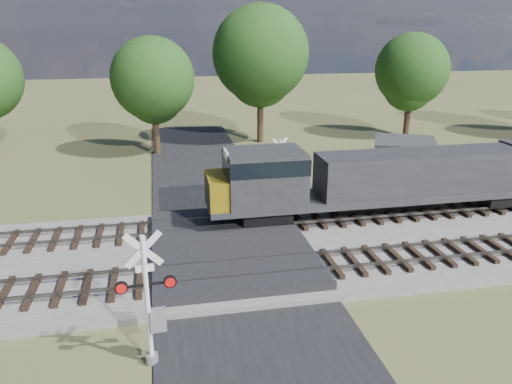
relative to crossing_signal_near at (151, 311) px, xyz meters
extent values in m
plane|color=#4B522C|center=(3.44, 6.67, -1.86)|extent=(160.00, 160.00, 0.00)
cube|color=gray|center=(13.44, 7.17, -1.71)|extent=(140.00, 10.00, 0.30)
cube|color=black|center=(3.44, 6.67, -1.82)|extent=(7.00, 60.00, 0.08)
cube|color=#262628|center=(3.44, 7.17, -1.55)|extent=(7.00, 9.00, 0.62)
cube|color=black|center=(5.44, 4.67, -1.47)|extent=(44.00, 2.60, 0.18)
cube|color=#56524A|center=(13.44, 3.95, -1.31)|extent=(140.00, 0.08, 0.15)
cube|color=#56524A|center=(13.44, 5.39, -1.31)|extent=(140.00, 0.08, 0.15)
cube|color=black|center=(5.44, 9.67, -1.47)|extent=(44.00, 2.60, 0.18)
cube|color=#56524A|center=(13.44, 8.95, -1.31)|extent=(140.00, 0.08, 0.15)
cube|color=#56524A|center=(13.44, 10.39, -1.31)|extent=(140.00, 0.08, 0.15)
cylinder|color=silver|center=(-0.09, -0.01, 0.31)|extent=(0.15, 0.15, 4.35)
cylinder|color=gray|center=(-0.09, -0.01, -1.70)|extent=(0.39, 0.39, 0.33)
cube|color=silver|center=(-0.09, -0.01, 2.05)|extent=(1.14, 0.12, 1.14)
cube|color=silver|center=(-0.09, -0.01, 2.05)|extent=(1.14, 0.12, 1.14)
cube|color=silver|center=(-0.09, -0.01, 1.45)|extent=(0.54, 0.07, 0.24)
cube|color=black|center=(-0.09, -0.01, 0.91)|extent=(1.74, 0.18, 0.07)
cylinder|color=red|center=(-0.80, -0.05, 0.91)|extent=(0.40, 0.13, 0.39)
cylinder|color=red|center=(0.61, 0.04, 0.91)|extent=(0.40, 0.13, 0.39)
cube|color=gray|center=(0.18, 0.01, -0.34)|extent=(0.51, 0.36, 0.71)
cylinder|color=silver|center=(7.33, 13.62, 0.03)|extent=(0.13, 0.13, 3.78)
cylinder|color=gray|center=(7.33, 13.62, -1.72)|extent=(0.34, 0.34, 0.28)
cube|color=silver|center=(7.33, 13.62, 1.54)|extent=(0.98, 0.22, 0.99)
cube|color=silver|center=(7.33, 13.62, 1.54)|extent=(0.98, 0.22, 0.99)
cube|color=silver|center=(7.33, 13.62, 1.02)|extent=(0.47, 0.11, 0.21)
cube|color=black|center=(7.33, 13.62, 0.55)|extent=(1.50, 0.33, 0.06)
cylinder|color=red|center=(7.93, 13.73, 0.55)|extent=(0.35, 0.15, 0.34)
cylinder|color=red|center=(6.73, 13.51, 0.55)|extent=(0.35, 0.15, 0.34)
cube|color=gray|center=(7.10, 13.58, -0.54)|extent=(0.47, 0.36, 0.61)
cube|color=#442D1D|center=(16.65, 16.51, -0.62)|extent=(4.73, 4.73, 2.50)
cube|color=#313134|center=(16.65, 16.51, 0.72)|extent=(5.21, 5.21, 0.18)
cylinder|color=black|center=(0.38, 26.53, 0.44)|extent=(0.56, 0.56, 4.60)
sphere|color=#153E13|center=(0.38, 26.53, 4.12)|extent=(6.44, 6.44, 6.44)
cylinder|color=black|center=(9.42, 29.20, 1.06)|extent=(0.56, 0.56, 5.84)
sphere|color=#153E13|center=(9.42, 29.20, 5.73)|extent=(8.18, 8.18, 8.18)
cylinder|color=black|center=(23.16, 28.67, 0.47)|extent=(0.56, 0.56, 4.67)
sphere|color=#153E13|center=(23.16, 28.67, 4.21)|extent=(6.54, 6.54, 6.54)
camera|label=1|loc=(0.55, -13.43, 8.26)|focal=35.00mm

